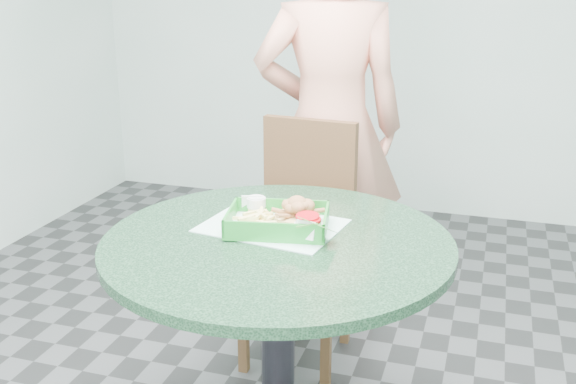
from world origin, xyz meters
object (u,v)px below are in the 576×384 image
(food_basket, at_px, (278,231))
(crab_sandwich, at_px, (299,218))
(sauce_ramekin, at_px, (263,207))
(cafe_table, at_px, (278,301))
(dining_chair, at_px, (303,225))
(diner_person, at_px, (330,101))

(food_basket, height_order, crab_sandwich, crab_sandwich)
(sauce_ramekin, bearing_deg, cafe_table, -58.03)
(dining_chair, height_order, food_basket, dining_chair)
(diner_person, bearing_deg, sauce_ramekin, 72.72)
(cafe_table, relative_size, diner_person, 0.50)
(dining_chair, bearing_deg, crab_sandwich, -69.41)
(cafe_table, bearing_deg, dining_chair, 100.60)
(dining_chair, xyz_separation_m, diner_person, (0.03, 0.29, 0.43))
(diner_person, relative_size, sauce_ramekin, 34.30)
(cafe_table, distance_m, crab_sandwich, 0.24)
(diner_person, bearing_deg, crab_sandwich, 80.69)
(diner_person, bearing_deg, food_basket, 77.28)
(diner_person, xyz_separation_m, food_basket, (0.09, -0.94, -0.20))
(cafe_table, height_order, dining_chair, dining_chair)
(diner_person, xyz_separation_m, sauce_ramekin, (0.01, -0.85, -0.17))
(sauce_ramekin, bearing_deg, crab_sandwich, -24.71)
(dining_chair, bearing_deg, cafe_table, -73.84)
(diner_person, bearing_deg, dining_chair, 66.66)
(diner_person, relative_size, food_basket, 6.91)
(cafe_table, relative_size, sauce_ramekin, 17.22)
(cafe_table, xyz_separation_m, dining_chair, (-0.13, 0.71, -0.05))
(cafe_table, bearing_deg, diner_person, 95.99)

